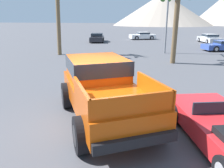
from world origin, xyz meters
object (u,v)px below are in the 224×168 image
orange_pickup_truck (102,86)px  parked_car_blue (224,45)px  parked_car_silver (209,38)px  palm_tree_leaning (177,2)px  parked_car_dark (97,38)px  traffic_light_main (168,8)px  parked_car_white (143,36)px

orange_pickup_truck → parked_car_blue: 19.88m
parked_car_silver → palm_tree_leaning: (-5.27, -16.05, 3.68)m
parked_car_dark → parked_car_blue: (15.49, -5.64, -0.07)m
traffic_light_main → parked_car_blue: bearing=127.5°
parked_car_dark → palm_tree_leaning: size_ratio=0.84×
orange_pickup_truck → parked_car_silver: size_ratio=1.18×
parked_car_silver → palm_tree_leaning: size_ratio=0.81×
orange_pickup_truck → palm_tree_leaning: bearing=44.6°
parked_car_silver → parked_car_dark: size_ratio=0.97×
parked_car_silver → parked_car_white: 10.00m
parked_car_white → palm_tree_leaning: size_ratio=0.78×
orange_pickup_truck → parked_car_silver: 27.36m
orange_pickup_truck → parked_car_dark: size_ratio=1.14×
parked_car_white → parked_car_dark: bearing=107.1°
parked_car_blue → palm_tree_leaning: bearing=126.9°
palm_tree_leaning → traffic_light_main: bearing=99.8°
parked_car_silver → traffic_light_main: bearing=-130.3°
parked_car_silver → parked_car_dark: (-15.45, -2.31, 0.01)m
parked_car_blue → parked_car_dark: bearing=50.1°
parked_car_dark → traffic_light_main: 14.41m
traffic_light_main → orange_pickup_truck: bearing=-8.0°
orange_pickup_truck → parked_car_white: 29.40m
traffic_light_main → palm_tree_leaning: (0.61, -3.55, 0.20)m
parked_car_silver → palm_tree_leaning: 17.29m
parked_car_blue → traffic_light_main: size_ratio=0.76×
orange_pickup_truck → traffic_light_main: 14.16m
traffic_light_main → palm_tree_leaning: traffic_light_main is taller
parked_car_silver → traffic_light_main: size_ratio=0.79×
orange_pickup_truck → parked_car_silver: bearing=42.0°
orange_pickup_truck → parked_car_blue: (7.84, 18.26, -0.55)m
parked_car_white → traffic_light_main: traffic_light_main is taller
palm_tree_leaning → parked_car_silver: bearing=71.8°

